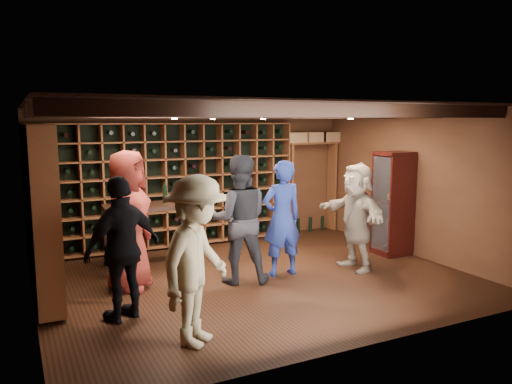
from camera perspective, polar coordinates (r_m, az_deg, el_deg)
name	(u,v)px	position (r m, az deg, el deg)	size (l,w,h in m)	color
ground	(257,278)	(7.46, 0.10, -9.82)	(6.00, 6.00, 0.00)	black
room_shell	(255,112)	(7.14, -0.08, 9.10)	(6.00, 6.00, 6.00)	brown
wine_rack_back	(174,185)	(9.15, -9.36, 0.81)	(4.65, 0.30, 2.20)	brown
wine_rack_left	(41,207)	(7.28, -23.39, -1.62)	(0.30, 2.65, 2.20)	brown
crate_shelf	(312,157)	(10.33, 6.40, 4.02)	(1.20, 0.32, 2.07)	brown
display_cabinet	(393,205)	(8.92, 15.35, -1.48)	(0.55, 0.50, 1.75)	#370D0B
man_blue_shirt	(282,218)	(7.44, 2.98, -3.01)	(0.63, 0.41, 1.73)	navy
man_grey_suit	(239,219)	(7.09, -1.98, -3.14)	(0.89, 0.69, 1.83)	black
guest_red_floral	(128,220)	(7.02, -14.40, -3.17)	(0.93, 0.61, 1.91)	maroon
guest_woman_black	(123,248)	(5.97, -14.97, -6.25)	(0.99, 0.41, 1.69)	black
guest_khaki	(197,261)	(5.17, -6.78, -7.84)	(1.14, 0.66, 1.77)	gray
guest_beige	(356,216)	(7.90, 11.41, -2.73)	(1.55, 0.49, 1.67)	gray
tasting_table	(148,213)	(7.94, -12.19, -2.35)	(1.36, 0.72, 1.29)	black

